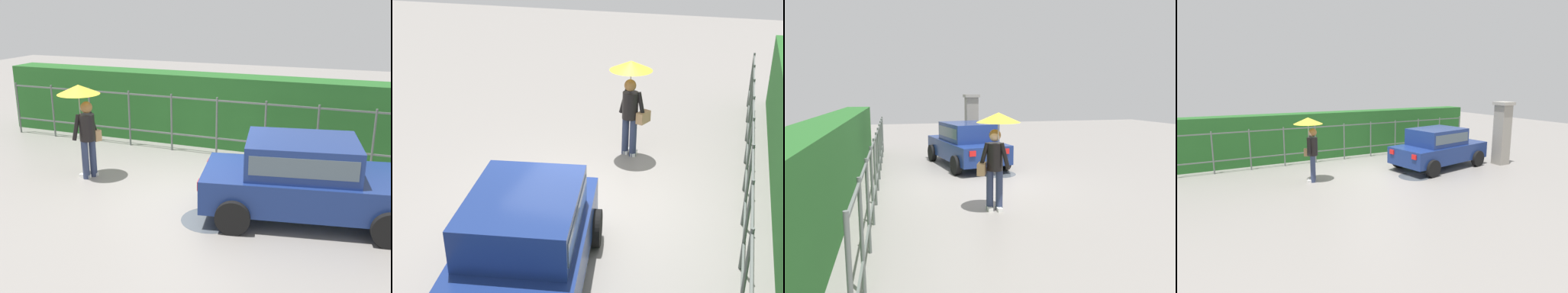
# 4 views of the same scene
# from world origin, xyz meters

# --- Properties ---
(ground_plane) EXTENTS (40.00, 40.00, 0.00)m
(ground_plane) POSITION_xyz_m (0.00, 0.00, 0.00)
(ground_plane) COLOR gray
(car) EXTENTS (3.94, 2.38, 1.48)m
(car) POSITION_xyz_m (2.42, -0.24, 0.80)
(car) COLOR navy
(car) RESTS_ON ground
(pedestrian) EXTENTS (0.90, 0.91, 2.08)m
(pedestrian) POSITION_xyz_m (-2.38, 0.14, 1.50)
(pedestrian) COLOR #2D3856
(pedestrian) RESTS_ON ground
(gate_pillar) EXTENTS (0.60, 0.60, 2.42)m
(gate_pillar) POSITION_xyz_m (4.92, -0.97, 1.24)
(gate_pillar) COLOR gray
(gate_pillar) RESTS_ON ground
(fence_section) EXTENTS (12.35, 0.05, 1.50)m
(fence_section) POSITION_xyz_m (-0.16, 2.61, 0.83)
(fence_section) COLOR #59605B
(fence_section) RESTS_ON ground
(hedge_row) EXTENTS (13.30, 0.90, 1.90)m
(hedge_row) POSITION_xyz_m (-0.16, 3.55, 0.95)
(hedge_row) COLOR #235B23
(hedge_row) RESTS_ON ground
(puddle_near) EXTENTS (1.06, 1.06, 0.00)m
(puddle_near) POSITION_xyz_m (0.88, -0.92, 0.00)
(puddle_near) COLOR #4C545B
(puddle_near) RESTS_ON ground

